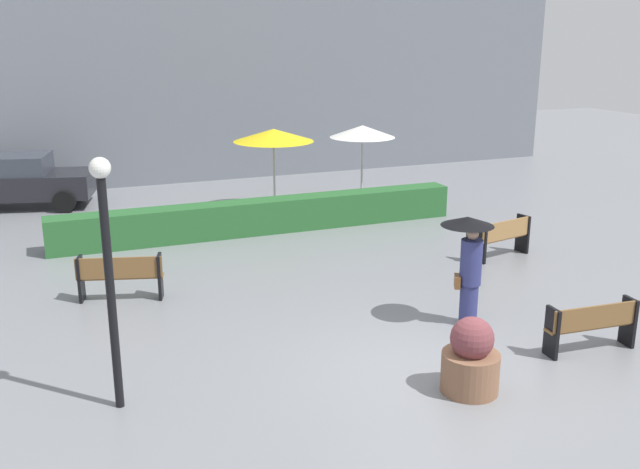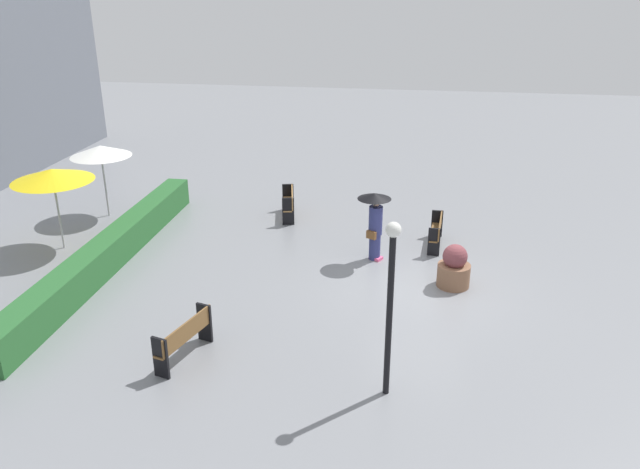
% 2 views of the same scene
% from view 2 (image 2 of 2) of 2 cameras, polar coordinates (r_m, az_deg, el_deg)
% --- Properties ---
extents(ground_plane, '(60.00, 60.00, 0.00)m').
position_cam_2_polar(ground_plane, '(16.45, 8.87, -4.79)').
color(ground_plane, gray).
extents(bench_far_left, '(1.64, 0.77, 0.90)m').
position_cam_2_polar(bench_far_left, '(13.51, -12.07, -8.95)').
color(bench_far_left, brown).
rests_on(bench_far_left, ground).
extents(bench_far_right, '(1.56, 0.67, 0.90)m').
position_cam_2_polar(bench_far_right, '(20.80, -2.78, 2.97)').
color(bench_far_right, '#9E7242').
rests_on(bench_far_right, ground).
extents(bench_near_right, '(1.62, 0.45, 0.83)m').
position_cam_2_polar(bench_near_right, '(18.86, 10.48, 0.40)').
color(bench_near_right, brown).
rests_on(bench_near_right, ground).
extents(pedestrian_with_umbrella, '(0.92, 0.92, 1.98)m').
position_cam_2_polar(pedestrian_with_umbrella, '(17.43, 4.96, 1.54)').
color(pedestrian_with_umbrella, navy).
rests_on(pedestrian_with_umbrella, ground).
extents(planter_pot, '(0.84, 0.84, 1.14)m').
position_cam_2_polar(planter_pot, '(16.52, 11.97, -3.00)').
color(planter_pot, brown).
rests_on(planter_pot, ground).
extents(lamp_post, '(0.28, 0.28, 3.52)m').
position_cam_2_polar(lamp_post, '(11.45, 6.37, -5.11)').
color(lamp_post, black).
rests_on(lamp_post, ground).
extents(patio_umbrella_yellow, '(2.27, 2.27, 2.40)m').
position_cam_2_polar(patio_umbrella_yellow, '(19.34, -22.97, 4.95)').
color(patio_umbrella_yellow, silver).
rests_on(patio_umbrella_yellow, ground).
extents(patio_umbrella_white, '(1.93, 1.93, 2.38)m').
position_cam_2_polar(patio_umbrella_white, '(21.58, -19.16, 7.11)').
color(patio_umbrella_white, silver).
rests_on(patio_umbrella_white, ground).
extents(hedge_strip, '(10.63, 0.70, 0.86)m').
position_cam_2_polar(hedge_strip, '(18.21, -18.47, -1.48)').
color(hedge_strip, '#28602D').
rests_on(hedge_strip, ground).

